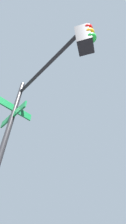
% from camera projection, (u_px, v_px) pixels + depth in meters
% --- Properties ---
extents(traffic_signal_near, '(1.76, 2.75, 5.46)m').
position_uv_depth(traffic_signal_near, '(39.00, 98.00, 3.07)').
color(traffic_signal_near, black).
rests_on(traffic_signal_near, ground_plane).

